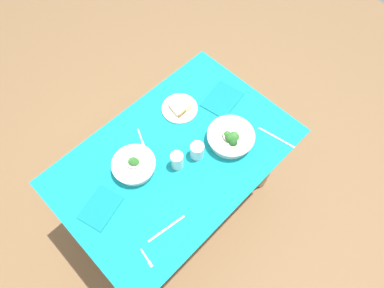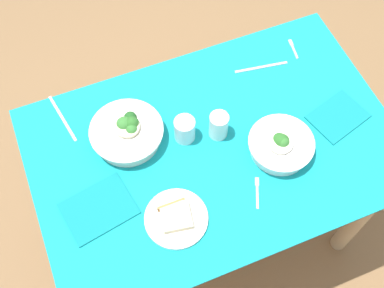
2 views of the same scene
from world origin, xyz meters
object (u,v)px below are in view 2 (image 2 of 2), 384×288
napkin_folded_lower (99,209)px  table_knife_right (63,118)px  table_knife_left (261,67)px  broccoli_bowl_near (127,132)px  water_glass_side (185,129)px  bread_side_plate (176,218)px  fork_by_far_bowl (293,48)px  broccoli_bowl_far (280,145)px  napkin_folded_upper (338,117)px  water_glass_center (219,125)px  fork_by_near_bowl (257,191)px

napkin_folded_lower → table_knife_right: bearing=-86.9°
table_knife_left → broccoli_bowl_near: bearing=-160.7°
water_glass_side → napkin_folded_lower: water_glass_side is taller
bread_side_plate → fork_by_far_bowl: bread_side_plate is taller
table_knife_right → broccoli_bowl_far: bearing=48.1°
water_glass_side → napkin_folded_upper: size_ratio=0.49×
bread_side_plate → napkin_folded_upper: 0.68m
napkin_folded_upper → water_glass_center: bearing=-13.2°
fork_by_near_bowl → napkin_folded_lower: 0.51m
broccoli_bowl_far → fork_by_near_bowl: broccoli_bowl_far is taller
table_knife_right → napkin_folded_lower: 0.38m
broccoli_bowl_near → broccoli_bowl_far: bearing=152.6°
water_glass_center → table_knife_right: 0.55m
broccoli_bowl_near → bread_side_plate: 0.34m
water_glass_center → fork_by_near_bowl: bearing=96.8°
table_knife_right → napkin_folded_lower: napkin_folded_lower is taller
table_knife_left → napkin_folded_upper: napkin_folded_upper is taller
fork_by_far_bowl → fork_by_near_bowl: bearing=150.6°
table_knife_right → napkin_folded_upper: napkin_folded_upper is taller
broccoli_bowl_near → fork_by_far_bowl: size_ratio=2.65×
napkin_folded_upper → napkin_folded_lower: same height
table_knife_right → water_glass_side: bearing=48.2°
broccoli_bowl_far → broccoli_bowl_near: 0.52m
fork_by_far_bowl → water_glass_center: bearing=128.7°
broccoli_bowl_far → water_glass_center: (0.17, -0.14, 0.02)m
bread_side_plate → napkin_folded_lower: (0.22, -0.12, -0.01)m
broccoli_bowl_near → napkin_folded_upper: bearing=164.6°
fork_by_far_bowl → fork_by_near_bowl: size_ratio=0.91×
broccoli_bowl_far → water_glass_center: bearing=-40.2°
water_glass_center → fork_by_far_bowl: bearing=-150.4°
fork_by_far_bowl → table_knife_right: bearing=97.6°
water_glass_center → napkin_folded_upper: bearing=166.8°
water_glass_side → table_knife_left: 0.41m
bread_side_plate → fork_by_far_bowl: size_ratio=2.14×
water_glass_center → fork_by_far_bowl: water_glass_center is taller
broccoli_bowl_near → napkin_folded_lower: broccoli_bowl_near is taller
bread_side_plate → fork_by_near_bowl: (-0.28, 0.01, -0.01)m
fork_by_near_bowl → napkin_folded_lower: bearing=99.2°
water_glass_side → table_knife_left: water_glass_side is taller
water_glass_center → fork_by_near_bowl: water_glass_center is taller
broccoli_bowl_near → napkin_folded_lower: (0.17, 0.21, -0.03)m
broccoli_bowl_far → fork_by_far_bowl: broccoli_bowl_far is taller
fork_by_far_bowl → bread_side_plate: bearing=134.7°
bread_side_plate → fork_by_far_bowl: bearing=-144.4°
bread_side_plate → table_knife_left: 0.68m
table_knife_right → napkin_folded_upper: size_ratio=1.14×
napkin_folded_upper → table_knife_right: bearing=-21.6°
water_glass_center → fork_by_near_bowl: (-0.03, 0.25, -0.05)m
broccoli_bowl_far → broccoli_bowl_near: bearing=-27.4°
napkin_folded_lower → water_glass_side: bearing=-157.6°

